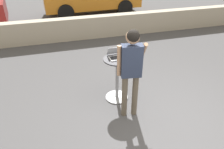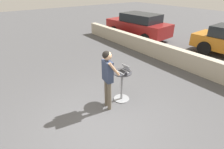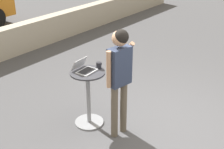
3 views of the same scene
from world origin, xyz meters
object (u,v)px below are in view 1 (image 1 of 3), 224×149
Objects in this scene: cafe_table at (117,77)px; laptop at (116,55)px; standing_person at (131,64)px; coffee_mug at (129,56)px.

cafe_table is 0.48m from laptop.
cafe_table is at bearing -87.33° from laptop.
laptop is at bearing 96.76° from standing_person.
coffee_mug is 0.07× the size of standing_person.
laptop is 0.19× the size of standing_person.
standing_person is (0.08, -0.65, 0.12)m from laptop.
standing_person is (0.07, -0.58, 0.60)m from cafe_table.
standing_person is at bearing -105.77° from coffee_mug.
coffee_mug is at bearing 74.23° from standing_person.
laptop is (-0.00, 0.06, 0.48)m from cafe_table.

